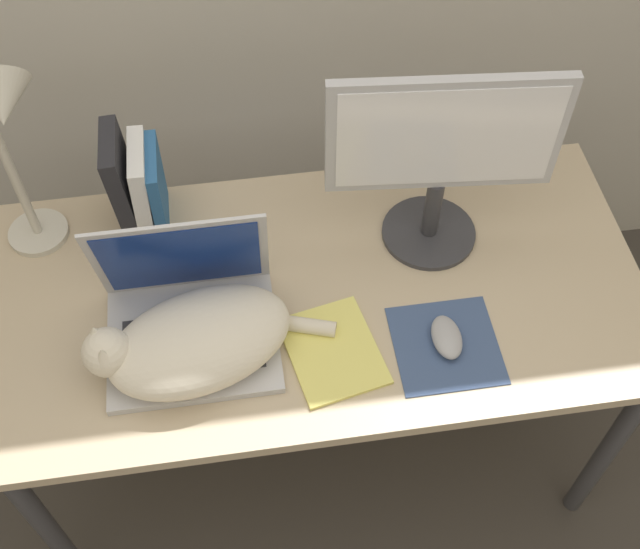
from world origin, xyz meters
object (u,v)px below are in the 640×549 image
Objects in this scene: desk_lamp at (10,133)px; notepad at (333,351)px; computer_mouse at (447,337)px; external_monitor at (442,155)px; book_row at (138,186)px; cat at (194,342)px; laptop at (190,315)px.

desk_lamp is 1.97× the size of notepad.
external_monitor is at bearing 84.07° from computer_mouse.
book_row is (-0.61, 0.13, -0.13)m from external_monitor.
cat is 1.06× the size of external_monitor.
computer_mouse is at bearing -95.93° from external_monitor.
computer_mouse is at bearing -2.73° from notepad.
laptop is 1.34× the size of book_row.
computer_mouse is (0.49, -0.03, -0.04)m from cat.
notepad is (-0.23, 0.01, -0.01)m from computer_mouse.
notepad is (-0.26, -0.27, -0.24)m from external_monitor.
external_monitor is 1.88× the size of notepad.
cat is 2.00× the size of notepad.
laptop is at bearing 94.39° from cat.
cat is at bearing -85.61° from laptop.
external_monitor reaches higher than laptop.
cat is at bearing -49.35° from desk_lamp.
laptop reaches higher than notepad.
laptop is 0.32m from book_row.
external_monitor is 4.50× the size of computer_mouse.
desk_lamp is (-0.20, -0.04, 0.21)m from book_row.
external_monitor is (0.52, 0.24, 0.18)m from cat.
cat is 1.01× the size of desk_lamp.
desk_lamp is at bearing 146.98° from notepad.
notepad is at bearing 177.27° from computer_mouse.
desk_lamp reaches higher than notepad.
desk_lamp is at bearing 154.55° from computer_mouse.
computer_mouse is at bearing -3.98° from cat.
book_row reaches higher than notepad.
cat is 0.27m from notepad.
desk_lamp reaches higher than laptop.
book_row is at bearing 105.90° from laptop.
book_row is 0.29m from desk_lamp.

